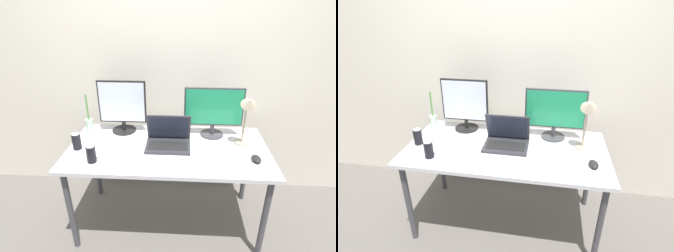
% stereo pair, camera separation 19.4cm
% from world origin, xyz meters
% --- Properties ---
extents(ground_plane, '(16.00, 16.00, 0.00)m').
position_xyz_m(ground_plane, '(0.00, 0.00, 0.00)').
color(ground_plane, '#5B5651').
extents(wall_back, '(7.00, 0.08, 2.60)m').
position_xyz_m(wall_back, '(0.00, 0.59, 1.30)').
color(wall_back, silver).
rests_on(wall_back, ground).
extents(work_desk, '(1.53, 0.76, 0.74)m').
position_xyz_m(work_desk, '(0.00, 0.00, 0.67)').
color(work_desk, '#424247').
rests_on(work_desk, ground).
extents(monitor_left, '(0.40, 0.20, 0.44)m').
position_xyz_m(monitor_left, '(-0.40, 0.26, 0.97)').
color(monitor_left, black).
rests_on(monitor_left, work_desk).
extents(monitor_center, '(0.48, 0.19, 0.41)m').
position_xyz_m(monitor_center, '(0.35, 0.23, 0.96)').
color(monitor_center, '#38383D').
rests_on(monitor_center, work_desk).
extents(laptop_silver, '(0.34, 0.24, 0.25)m').
position_xyz_m(laptop_silver, '(0.00, 0.03, 0.80)').
color(laptop_silver, '#2D2D33').
rests_on(laptop_silver, work_desk).
extents(keyboard_main, '(0.40, 0.15, 0.02)m').
position_xyz_m(keyboard_main, '(-0.38, -0.14, 0.75)').
color(keyboard_main, white).
rests_on(keyboard_main, work_desk).
extents(mouse_by_keyboard, '(0.07, 0.11, 0.04)m').
position_xyz_m(mouse_by_keyboard, '(0.63, -0.16, 0.76)').
color(mouse_by_keyboard, black).
rests_on(mouse_by_keyboard, work_desk).
extents(soda_can_near_keyboard, '(0.07, 0.07, 0.13)m').
position_xyz_m(soda_can_near_keyboard, '(-0.52, -0.23, 0.80)').
color(soda_can_near_keyboard, black).
rests_on(soda_can_near_keyboard, work_desk).
extents(soda_can_by_laptop, '(0.07, 0.07, 0.13)m').
position_xyz_m(soda_can_by_laptop, '(-0.69, -0.06, 0.80)').
color(soda_can_by_laptop, black).
rests_on(soda_can_by_laptop, work_desk).
extents(bamboo_vase, '(0.06, 0.06, 0.34)m').
position_xyz_m(bamboo_vase, '(-0.68, 0.21, 0.81)').
color(bamboo_vase, '#B2D1B7').
rests_on(bamboo_vase, work_desk).
extents(desk_lamp, '(0.11, 0.18, 0.42)m').
position_xyz_m(desk_lamp, '(0.58, 0.05, 1.02)').
color(desk_lamp, tan).
rests_on(desk_lamp, work_desk).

